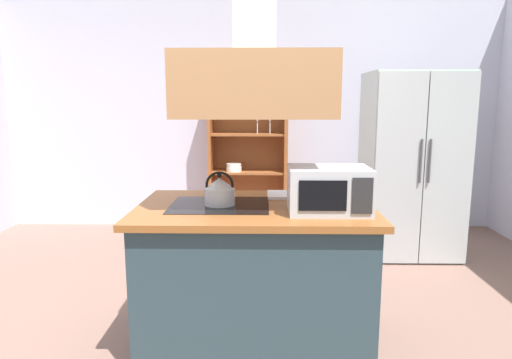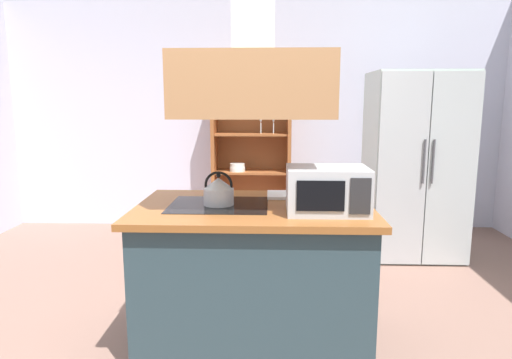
% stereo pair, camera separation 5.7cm
% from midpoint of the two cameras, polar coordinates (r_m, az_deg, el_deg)
% --- Properties ---
extents(ground_plane, '(7.80, 7.80, 0.00)m').
position_cam_midpoint_polar(ground_plane, '(2.94, -2.43, -21.47)').
color(ground_plane, '#846255').
extents(wall_back, '(6.00, 0.12, 2.70)m').
position_cam_midpoint_polar(wall_back, '(5.51, -0.05, 8.03)').
color(wall_back, silver).
rests_on(wall_back, ground).
extents(kitchen_island, '(1.44, 0.93, 0.90)m').
position_cam_midpoint_polar(kitchen_island, '(2.89, 0.31, -11.93)').
color(kitchen_island, '#293D45').
rests_on(kitchen_island, ground).
extents(range_hood, '(0.90, 0.70, 1.26)m').
position_cam_midpoint_polar(range_hood, '(2.70, 0.34, 14.24)').
color(range_hood, '#AB764B').
extents(refrigerator, '(0.90, 0.77, 1.81)m').
position_cam_midpoint_polar(refrigerator, '(4.71, 19.79, 1.70)').
color(refrigerator, '#AFC1B5').
rests_on(refrigerator, ground).
extents(dish_cabinet, '(0.91, 0.40, 1.77)m').
position_cam_midpoint_polar(dish_cabinet, '(5.34, -0.26, 1.90)').
color(dish_cabinet, '#98532A').
rests_on(dish_cabinet, ground).
extents(kettle, '(0.19, 0.19, 0.21)m').
position_cam_midpoint_polar(kettle, '(2.76, -4.17, -1.46)').
color(kettle, silver).
rests_on(kettle, kitchen_island).
extents(cutting_board, '(0.34, 0.24, 0.02)m').
position_cam_midpoint_polar(cutting_board, '(3.03, 5.20, -1.96)').
color(cutting_board, white).
rests_on(cutting_board, kitchen_island).
extents(microwave, '(0.46, 0.35, 0.26)m').
position_cam_midpoint_polar(microwave, '(2.61, 9.64, -1.30)').
color(microwave, '#B7BABF').
rests_on(microwave, kitchen_island).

